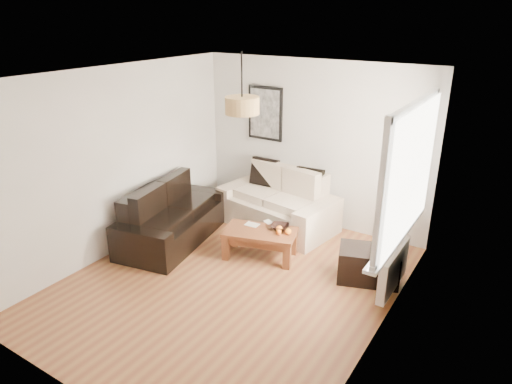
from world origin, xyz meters
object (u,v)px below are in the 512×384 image
Objects in this scene: sofa_leather at (173,215)px; ottoman at (368,265)px; loveseat_cream at (278,200)px; coffee_table at (260,244)px.

ottoman is at bearing -91.07° from sofa_leather.
ottoman is (2.88, 0.49, -0.19)m from sofa_leather.
sofa_leather is (-1.09, -1.26, -0.04)m from loveseat_cream.
coffee_table is at bearing -170.74° from ottoman.
sofa_leather is at bearing -170.33° from ottoman.
sofa_leather is 1.90× the size of coffee_table.
loveseat_cream is 1.67m from sofa_leather.
sofa_leather is 1.43m from coffee_table.
sofa_leather reaches higher than coffee_table.
loveseat_cream is 1.83× the size of coffee_table.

